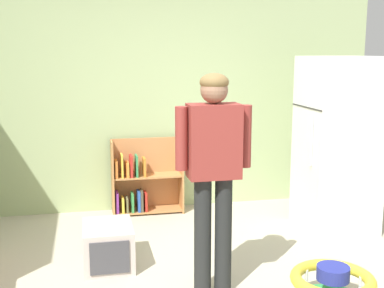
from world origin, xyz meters
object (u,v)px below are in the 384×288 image
Objects in this scene: refrigerator at (337,145)px; standing_person at (214,164)px; baby_walker at (332,288)px; bookshelf at (142,181)px; pet_carrier at (108,245)px.

refrigerator is 1.93m from standing_person.
baby_walker is (0.78, -0.42, -0.85)m from standing_person.
bookshelf is at bearing 153.14° from refrigerator.
pet_carrier is (-0.76, 0.67, -0.83)m from standing_person.
pet_carrier is at bearing 144.81° from baby_walker.
standing_person reaches higher than baby_walker.
bookshelf is 2.18m from standing_person.
standing_person is 2.77× the size of baby_walker.
baby_walker is 1.88m from pet_carrier.
standing_person reaches higher than pet_carrier.
refrigerator is at bearing 62.12° from baby_walker.
bookshelf is (-1.89, 0.96, -0.52)m from refrigerator.
refrigerator is at bearing -26.86° from bookshelf.
pet_carrier is (-2.34, -0.44, -0.71)m from refrigerator.
standing_person is at bearing -41.22° from pet_carrier.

